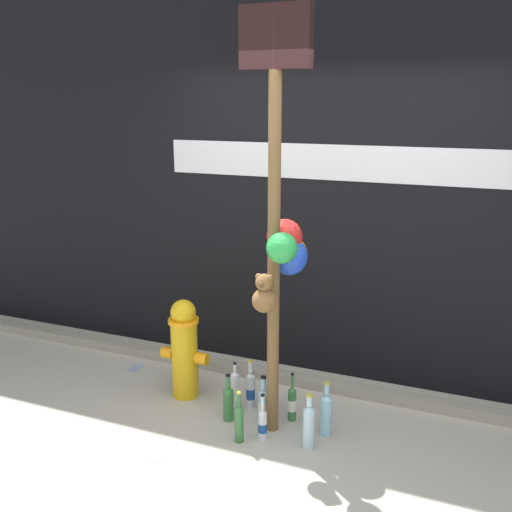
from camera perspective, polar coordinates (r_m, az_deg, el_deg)
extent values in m
plane|color=#ADA899|center=(3.83, 0.87, -20.32)|extent=(14.00, 14.00, 0.00)
cube|color=black|center=(4.59, 7.85, 8.72)|extent=(10.00, 0.20, 3.42)
cube|color=silver|center=(4.44, 10.30, 8.94)|extent=(3.18, 0.01, 0.27)
cube|color=gray|center=(4.73, 5.90, -12.33)|extent=(8.00, 0.12, 0.08)
cylinder|color=brown|center=(3.68, 1.78, 1.28)|extent=(0.08, 0.08, 2.67)
cube|color=black|center=(3.58, 1.95, 20.81)|extent=(0.44, 0.10, 0.36)
sphere|color=red|center=(3.82, 2.84, 1.89)|extent=(0.24, 0.24, 0.24)
sphere|color=green|center=(3.56, 2.57, 0.80)|extent=(0.20, 0.20, 0.20)
sphere|color=blue|center=(3.82, 3.28, -0.05)|extent=(0.25, 0.25, 0.25)
sphere|color=orange|center=(3.85, 3.24, 0.23)|extent=(0.25, 0.25, 0.25)
sphere|color=brown|center=(3.67, 0.80, -4.41)|extent=(0.16, 0.16, 0.16)
sphere|color=brown|center=(3.63, 0.81, -2.63)|extent=(0.11, 0.11, 0.11)
sphere|color=brown|center=(3.63, 0.28, -2.06)|extent=(0.04, 0.04, 0.04)
sphere|color=brown|center=(3.61, 1.35, -2.19)|extent=(0.04, 0.04, 0.04)
sphere|color=brown|center=(3.59, 0.54, -2.85)|extent=(0.04, 0.04, 0.04)
cylinder|color=gold|center=(4.51, -7.03, -10.07)|extent=(0.20, 0.20, 0.60)
cylinder|color=orange|center=(4.39, -7.17, -6.35)|extent=(0.23, 0.23, 0.03)
sphere|color=gold|center=(4.36, -7.20, -5.52)|extent=(0.19, 0.19, 0.19)
cylinder|color=orange|center=(4.57, -8.67, -9.40)|extent=(0.09, 0.09, 0.09)
cylinder|color=orange|center=(4.44, -5.37, -10.06)|extent=(0.09, 0.09, 0.09)
cylinder|color=#93CCE0|center=(4.21, 0.74, -14.76)|extent=(0.07, 0.07, 0.23)
cone|color=#93CCE0|center=(4.15, 0.75, -13.19)|extent=(0.07, 0.07, 0.03)
cylinder|color=#93CCE0|center=(4.12, 0.75, -12.48)|extent=(0.04, 0.04, 0.09)
cylinder|color=silver|center=(4.21, 0.74, -14.69)|extent=(0.08, 0.08, 0.09)
cylinder|color=black|center=(4.10, 0.75, -11.88)|extent=(0.04, 0.04, 0.01)
cylinder|color=#B2DBEA|center=(3.96, 5.22, -16.60)|extent=(0.08, 0.08, 0.28)
cone|color=#B2DBEA|center=(3.88, 5.27, -14.68)|extent=(0.08, 0.08, 0.03)
cylinder|color=#B2DBEA|center=(3.86, 5.29, -14.04)|extent=(0.04, 0.04, 0.07)
cylinder|color=gold|center=(3.84, 5.31, -13.52)|extent=(0.04, 0.04, 0.01)
cylinder|color=#337038|center=(4.25, -2.74, -14.49)|extent=(0.08, 0.08, 0.23)
cone|color=#337038|center=(4.19, -2.76, -12.94)|extent=(0.08, 0.08, 0.03)
cylinder|color=#337038|center=(4.16, -2.77, -12.26)|extent=(0.03, 0.03, 0.08)
cylinder|color=black|center=(4.14, -2.78, -11.69)|extent=(0.04, 0.04, 0.01)
cylinder|color=silver|center=(4.05, 0.65, -16.39)|extent=(0.06, 0.06, 0.20)
cone|color=silver|center=(3.99, 0.65, -15.03)|extent=(0.06, 0.06, 0.02)
cylinder|color=silver|center=(3.96, 0.65, -14.27)|extent=(0.02, 0.02, 0.10)
cylinder|color=#1E478C|center=(4.06, 0.65, -16.55)|extent=(0.06, 0.06, 0.06)
cylinder|color=black|center=(3.94, 0.66, -13.57)|extent=(0.03, 0.03, 0.01)
cylinder|color=#337038|center=(4.02, -1.67, -16.31)|extent=(0.06, 0.06, 0.25)
cone|color=#337038|center=(3.95, -1.69, -14.64)|extent=(0.06, 0.06, 0.02)
cylinder|color=#337038|center=(3.92, -1.69, -13.95)|extent=(0.03, 0.03, 0.09)
cylinder|color=gold|center=(3.90, -1.70, -13.32)|extent=(0.03, 0.03, 0.01)
cylinder|color=#337038|center=(4.26, 3.57, -14.46)|extent=(0.06, 0.06, 0.23)
cone|color=#337038|center=(4.19, 3.60, -12.94)|extent=(0.06, 0.06, 0.02)
cylinder|color=#337038|center=(4.16, 3.62, -12.22)|extent=(0.02, 0.02, 0.10)
cylinder|color=silver|center=(4.25, 3.57, -14.45)|extent=(0.06, 0.06, 0.09)
cylinder|color=black|center=(4.14, 3.63, -11.55)|extent=(0.03, 0.03, 0.01)
cylinder|color=#93CCE0|center=(4.11, 6.89, -15.43)|extent=(0.08, 0.08, 0.27)
cone|color=#93CCE0|center=(4.03, 6.97, -13.57)|extent=(0.08, 0.08, 0.03)
cylinder|color=#93CCE0|center=(4.00, 6.99, -12.91)|extent=(0.03, 0.03, 0.07)
cylinder|color=gold|center=(3.98, 7.01, -12.36)|extent=(0.04, 0.04, 0.01)
cylinder|color=silver|center=(4.41, -0.54, -13.16)|extent=(0.06, 0.06, 0.25)
cone|color=silver|center=(4.35, -0.55, -11.59)|extent=(0.06, 0.06, 0.03)
cylinder|color=silver|center=(4.33, -0.55, -10.93)|extent=(0.03, 0.03, 0.09)
cylinder|color=#1E478C|center=(4.42, -0.54, -13.40)|extent=(0.07, 0.07, 0.08)
cylinder|color=gold|center=(4.30, -0.55, -10.35)|extent=(0.04, 0.04, 0.01)
cylinder|color=silver|center=(4.35, -2.07, -13.30)|extent=(0.06, 0.06, 0.29)
cone|color=silver|center=(4.28, -2.09, -11.44)|extent=(0.06, 0.06, 0.02)
cylinder|color=silver|center=(4.26, -2.10, -10.96)|extent=(0.02, 0.02, 0.06)
cylinder|color=silver|center=(4.35, -2.07, -13.31)|extent=(0.06, 0.06, 0.10)
cylinder|color=black|center=(4.24, -2.10, -10.54)|extent=(0.03, 0.03, 0.01)
cylinder|color=#93CCE0|center=(4.35, 1.42, -13.69)|extent=(0.08, 0.08, 0.23)
cone|color=#93CCE0|center=(4.29, 1.44, -12.14)|extent=(0.08, 0.08, 0.03)
cylinder|color=#93CCE0|center=(4.26, 1.44, -11.45)|extent=(0.04, 0.04, 0.08)
cylinder|color=#1E478C|center=(4.36, 1.42, -13.74)|extent=(0.08, 0.08, 0.08)
cylinder|color=gold|center=(4.24, 1.45, -10.88)|extent=(0.04, 0.04, 0.01)
cube|color=silver|center=(3.97, -10.01, -19.09)|extent=(0.12, 0.10, 0.01)
cube|color=#8C99B2|center=(5.12, -11.82, -10.75)|extent=(0.11, 0.15, 0.01)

